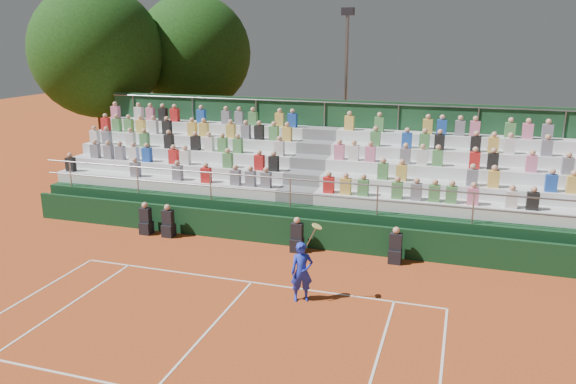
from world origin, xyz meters
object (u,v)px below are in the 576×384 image
(tree_east, at_px, (194,53))
(floodlight_mast, at_px, (346,82))
(tennis_player, at_px, (302,272))
(tree_west, at_px, (97,52))

(tree_east, relative_size, floodlight_mast, 1.12)
(tennis_player, distance_m, tree_west, 18.60)
(tree_west, relative_size, floodlight_mast, 1.15)
(tree_east, distance_m, floodlight_mast, 9.04)
(tree_east, bearing_deg, tennis_player, -55.06)
(tree_west, distance_m, floodlight_mast, 12.44)
(tree_west, bearing_deg, tree_east, 52.40)
(tree_west, bearing_deg, tennis_player, -38.76)
(tennis_player, xyz_separation_m, floodlight_mast, (-1.85, 13.93, 3.95))
(floodlight_mast, bearing_deg, tennis_player, -82.42)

